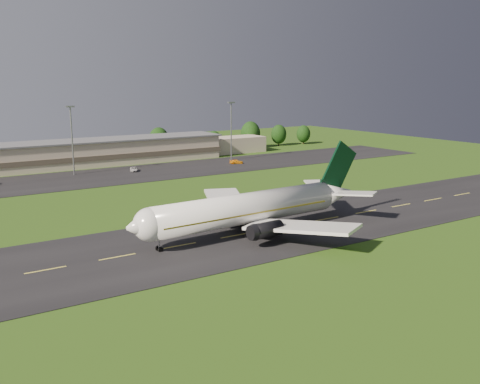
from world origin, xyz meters
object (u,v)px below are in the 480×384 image
airliner (250,209)px  terminal (64,155)px  light_mast_east (231,124)px  service_vehicle_c (134,169)px  light_mast_centre (72,132)px  service_vehicle_d (236,162)px

airliner → terminal: airliner is taller
light_mast_east → service_vehicle_c: size_ratio=4.47×
light_mast_centre → service_vehicle_c: size_ratio=4.47×
terminal → service_vehicle_d: bearing=-25.6°
light_mast_east → service_vehicle_c: light_mast_east is taller
service_vehicle_c → service_vehicle_d: 35.11m
service_vehicle_c → light_mast_centre: bearing=-173.6°
airliner → light_mast_centre: light_mast_centre is taller
airliner → service_vehicle_d: bearing=56.5°
light_mast_east → service_vehicle_d: (-3.01, -8.08, -11.99)m
airliner → light_mast_east: light_mast_east is taller
service_vehicle_c → service_vehicle_d: size_ratio=1.01×
airliner → service_vehicle_c: bearing=81.4°
airliner → light_mast_centre: size_ratio=2.52×
service_vehicle_c → service_vehicle_d: service_vehicle_d is taller
terminal → service_vehicle_c: bearing=-52.2°
airliner → terminal: (-7.75, 96.14, -0.67)m
light_mast_centre → service_vehicle_d: 53.96m
light_mast_centre → service_vehicle_c: light_mast_centre is taller
airliner → service_vehicle_c: 76.43m
terminal → light_mast_centre: size_ratio=7.13×
airliner → service_vehicle_c: airliner is taller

